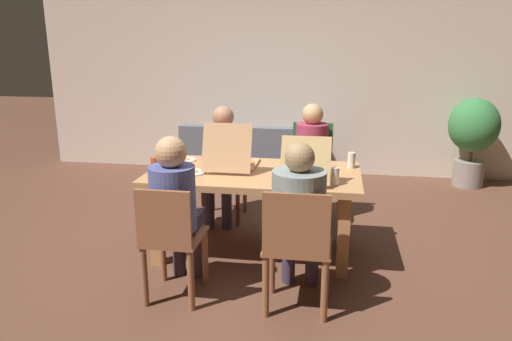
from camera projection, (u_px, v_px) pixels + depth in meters
name	position (u px, v px, depth m)	size (l,w,h in m)	color
ground_plane	(254.00, 252.00, 4.29)	(20.00, 20.00, 0.00)	brown
back_wall	(288.00, 67.00, 6.53)	(6.83, 0.12, 2.86)	beige
dining_table	(254.00, 183.00, 4.12)	(1.76, 0.94, 0.73)	tan
chair_0	(297.00, 248.00, 3.23)	(0.45, 0.39, 0.89)	#935A3A
person_0	(299.00, 210.00, 3.31)	(0.36, 0.57, 1.17)	#3F3144
chair_1	(226.00, 170.00, 5.06)	(0.41, 0.44, 0.89)	brown
person_1	(223.00, 154.00, 4.88)	(0.35, 0.53, 1.17)	#363446
chair_2	(311.00, 169.00, 4.99)	(0.43, 0.40, 0.98)	#2A643A
person_2	(311.00, 154.00, 4.81)	(0.32, 0.48, 1.20)	#363536
chair_3	(171.00, 241.00, 3.40)	(0.40, 0.44, 0.86)	#935A3B
person_3	(176.00, 202.00, 3.46)	(0.32, 0.52, 1.18)	#3A2F3B
pizza_box_0	(307.00, 171.00, 3.93)	(0.38, 0.57, 0.36)	tan
pizza_box_1	(232.00, 161.00, 4.23)	(0.41, 0.54, 0.41)	tan
plate_0	(193.00, 172.00, 4.04)	(0.22, 0.22, 0.03)	white
plate_1	(185.00, 160.00, 4.45)	(0.20, 0.20, 0.03)	white
drinking_glass_0	(335.00, 176.00, 3.70)	(0.06, 0.06, 0.14)	silver
drinking_glass_1	(156.00, 166.00, 4.01)	(0.08, 0.08, 0.14)	#B84A2D
drinking_glass_2	(351.00, 160.00, 4.19)	(0.07, 0.07, 0.13)	silver
couch	(253.00, 161.00, 6.32)	(1.73, 0.89, 0.77)	slate
potted_plant	(473.00, 133.00, 6.01)	(0.60, 0.60, 1.11)	gray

